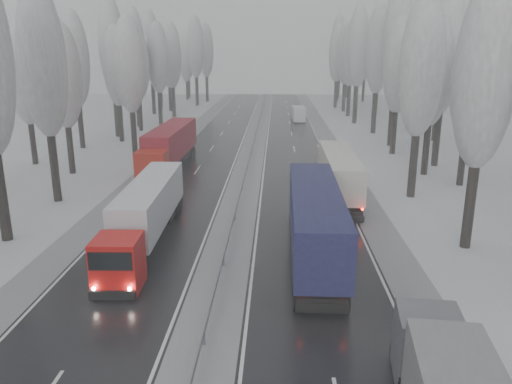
# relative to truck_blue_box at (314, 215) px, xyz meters

# --- Properties ---
(carriageway_right) EXTENTS (7.50, 200.00, 0.03)m
(carriageway_right) POSITION_rel_truck_blue_box_xyz_m (-0.02, 16.02, -2.56)
(carriageway_right) COLOR black
(carriageway_right) RESTS_ON ground
(carriageway_left) EXTENTS (7.50, 200.00, 0.03)m
(carriageway_left) POSITION_rel_truck_blue_box_xyz_m (-10.52, 16.02, -2.56)
(carriageway_left) COLOR black
(carriageway_left) RESTS_ON ground
(median_slush) EXTENTS (3.00, 200.00, 0.04)m
(median_slush) POSITION_rel_truck_blue_box_xyz_m (-5.27, 16.02, -2.55)
(median_slush) COLOR #94969B
(median_slush) RESTS_ON ground
(shoulder_right) EXTENTS (2.40, 200.00, 0.04)m
(shoulder_right) POSITION_rel_truck_blue_box_xyz_m (4.93, 16.02, -2.55)
(shoulder_right) COLOR #94969B
(shoulder_right) RESTS_ON ground
(shoulder_left) EXTENTS (2.40, 200.00, 0.04)m
(shoulder_left) POSITION_rel_truck_blue_box_xyz_m (-15.47, 16.02, -2.55)
(shoulder_left) COLOR #94969B
(shoulder_left) RESTS_ON ground
(median_guardrail) EXTENTS (0.12, 200.00, 0.76)m
(median_guardrail) POSITION_rel_truck_blue_box_xyz_m (-5.27, 16.01, -1.98)
(median_guardrail) COLOR slate
(median_guardrail) RESTS_ON ground
(tree_16) EXTENTS (3.60, 3.60, 16.53)m
(tree_16) POSITION_rel_truck_blue_box_xyz_m (9.76, 1.69, 8.09)
(tree_16) COLOR black
(tree_16) RESTS_ON ground
(tree_18) EXTENTS (3.60, 3.60, 16.58)m
(tree_18) POSITION_rel_truck_blue_box_xyz_m (9.23, 13.06, 8.13)
(tree_18) COLOR black
(tree_18) RESTS_ON ground
(tree_19) EXTENTS (3.60, 3.60, 14.57)m
(tree_19) POSITION_rel_truck_blue_box_xyz_m (14.75, 17.06, 6.84)
(tree_19) COLOR black
(tree_19) RESTS_ON ground
(tree_20) EXTENTS (3.60, 3.60, 15.71)m
(tree_20) POSITION_rel_truck_blue_box_xyz_m (12.62, 21.19, 7.57)
(tree_20) COLOR black
(tree_20) RESTS_ON ground
(tree_21) EXTENTS (3.60, 3.60, 18.62)m
(tree_21) POSITION_rel_truck_blue_box_xyz_m (14.85, 25.19, 9.43)
(tree_21) COLOR black
(tree_21) RESTS_ON ground
(tree_22) EXTENTS (3.60, 3.60, 15.86)m
(tree_22) POSITION_rel_truck_blue_box_xyz_m (11.75, 31.63, 7.67)
(tree_22) COLOR black
(tree_22) RESTS_ON ground
(tree_23) EXTENTS (3.60, 3.60, 13.55)m
(tree_23) POSITION_rel_truck_blue_box_xyz_m (18.03, 35.63, 6.19)
(tree_23) COLOR black
(tree_23) RESTS_ON ground
(tree_24) EXTENTS (3.60, 3.60, 20.49)m
(tree_24) POSITION_rel_truck_blue_box_xyz_m (12.62, 37.04, 10.61)
(tree_24) COLOR black
(tree_24) RESTS_ON ground
(tree_25) EXTENTS (3.60, 3.60, 19.44)m
(tree_25) POSITION_rel_truck_blue_box_xyz_m (19.54, 41.04, 9.95)
(tree_25) COLOR black
(tree_25) RESTS_ON ground
(tree_26) EXTENTS (3.60, 3.60, 18.78)m
(tree_26) POSITION_rel_truck_blue_box_xyz_m (12.29, 47.30, 9.53)
(tree_26) COLOR black
(tree_26) RESTS_ON ground
(tree_27) EXTENTS (3.60, 3.60, 17.62)m
(tree_27) POSITION_rel_truck_blue_box_xyz_m (19.44, 51.30, 8.79)
(tree_27) COLOR black
(tree_27) RESTS_ON ground
(tree_28) EXTENTS (3.60, 3.60, 19.62)m
(tree_28) POSITION_rel_truck_blue_box_xyz_m (11.07, 57.98, 10.06)
(tree_28) COLOR black
(tree_28) RESTS_ON ground
(tree_29) EXTENTS (3.60, 3.60, 18.11)m
(tree_29) POSITION_rel_truck_blue_box_xyz_m (18.44, 61.98, 9.10)
(tree_29) COLOR black
(tree_29) RESTS_ON ground
(tree_30) EXTENTS (3.60, 3.60, 17.86)m
(tree_30) POSITION_rel_truck_blue_box_xyz_m (11.29, 67.73, 8.94)
(tree_30) COLOR black
(tree_30) RESTS_ON ground
(tree_31) EXTENTS (3.60, 3.60, 18.58)m
(tree_31) POSITION_rel_truck_blue_box_xyz_m (17.20, 71.73, 9.40)
(tree_31) COLOR black
(tree_31) RESTS_ON ground
(tree_32) EXTENTS (3.60, 3.60, 17.33)m
(tree_32) POSITION_rel_truck_blue_box_xyz_m (11.36, 75.24, 8.61)
(tree_32) COLOR black
(tree_32) RESTS_ON ground
(tree_33) EXTENTS (3.60, 3.60, 14.33)m
(tree_33) POSITION_rel_truck_blue_box_xyz_m (14.49, 79.24, 6.69)
(tree_33) COLOR black
(tree_33) RESTS_ON ground
(tree_34) EXTENTS (3.60, 3.60, 17.63)m
(tree_34) POSITION_rel_truck_blue_box_xyz_m (10.46, 82.34, 8.80)
(tree_34) COLOR black
(tree_34) RESTS_ON ground
(tree_35) EXTENTS (3.60, 3.60, 18.25)m
(tree_35) POSITION_rel_truck_blue_box_xyz_m (19.67, 86.34, 9.19)
(tree_35) COLOR black
(tree_35) RESTS_ON ground
(tree_36) EXTENTS (3.60, 3.60, 20.23)m
(tree_36) POSITION_rel_truck_blue_box_xyz_m (11.76, 92.18, 10.45)
(tree_36) COLOR black
(tree_36) RESTS_ON ground
(tree_37) EXTENTS (3.60, 3.60, 16.37)m
(tree_37) POSITION_rel_truck_blue_box_xyz_m (18.75, 96.18, 7.99)
(tree_37) COLOR black
(tree_37) RESTS_ON ground
(tree_38) EXTENTS (3.60, 3.60, 17.97)m
(tree_38) POSITION_rel_truck_blue_box_xyz_m (13.46, 102.75, 9.01)
(tree_38) COLOR black
(tree_38) RESTS_ON ground
(tree_39) EXTENTS (3.60, 3.60, 16.19)m
(tree_39) POSITION_rel_truck_blue_box_xyz_m (16.27, 106.75, 7.88)
(tree_39) COLOR black
(tree_39) RESTS_ON ground
(tree_58) EXTENTS (3.60, 3.60, 17.21)m
(tree_58) POSITION_rel_truck_blue_box_xyz_m (-20.40, 10.59, 8.53)
(tree_58) COLOR black
(tree_58) RESTS_ON ground
(tree_60) EXTENTS (3.60, 3.60, 14.84)m
(tree_60) POSITION_rel_truck_blue_box_xyz_m (-23.02, 20.22, 7.02)
(tree_60) COLOR black
(tree_60) RESTS_ON ground
(tree_61) EXTENTS (3.60, 3.60, 13.95)m
(tree_61) POSITION_rel_truck_blue_box_xyz_m (-28.79, 24.22, 6.44)
(tree_61) COLOR black
(tree_61) RESTS_ON ground
(tree_62) EXTENTS (3.60, 3.60, 16.04)m
(tree_62) POSITION_rel_truck_blue_box_xyz_m (-19.22, 29.75, 7.78)
(tree_62) COLOR black
(tree_62) RESTS_ON ground
(tree_63) EXTENTS (3.60, 3.60, 16.88)m
(tree_63) POSITION_rel_truck_blue_box_xyz_m (-27.12, 33.75, 8.32)
(tree_63) COLOR black
(tree_63) RESTS_ON ground
(tree_64) EXTENTS (3.60, 3.60, 15.42)m
(tree_64) POSITION_rel_truck_blue_box_xyz_m (-23.54, 38.74, 7.38)
(tree_64) COLOR black
(tree_64) RESTS_ON ground
(tree_65) EXTENTS (3.60, 3.60, 19.48)m
(tree_65) POSITION_rel_truck_blue_box_xyz_m (-25.33, 42.74, 9.97)
(tree_65) COLOR black
(tree_65) RESTS_ON ground
(tree_66) EXTENTS (3.60, 3.60, 15.23)m
(tree_66) POSITION_rel_truck_blue_box_xyz_m (-23.43, 48.37, 7.26)
(tree_66) COLOR black
(tree_66) RESTS_ON ground
(tree_67) EXTENTS (3.60, 3.60, 17.09)m
(tree_67) POSITION_rel_truck_blue_box_xyz_m (-24.82, 52.37, 8.45)
(tree_67) COLOR black
(tree_67) RESTS_ON ground
(tree_68) EXTENTS (3.60, 3.60, 16.65)m
(tree_68) POSITION_rel_truck_blue_box_xyz_m (-21.85, 55.14, 8.17)
(tree_68) COLOR black
(tree_68) RESTS_ON ground
(tree_69) EXTENTS (3.60, 3.60, 19.35)m
(tree_69) POSITION_rel_truck_blue_box_xyz_m (-26.69, 59.14, 9.89)
(tree_69) COLOR black
(tree_69) RESTS_ON ground
(tree_70) EXTENTS (3.60, 3.60, 17.09)m
(tree_70) POSITION_rel_truck_blue_box_xyz_m (-21.60, 65.21, 8.45)
(tree_70) COLOR black
(tree_70) RESTS_ON ground
(tree_71) EXTENTS (3.60, 3.60, 19.61)m
(tree_71) POSITION_rel_truck_blue_box_xyz_m (-26.36, 69.21, 10.05)
(tree_71) COLOR black
(tree_71) RESTS_ON ground
(tree_72) EXTENTS (3.60, 3.60, 15.11)m
(tree_72) POSITION_rel_truck_blue_box_xyz_m (-24.20, 74.56, 7.19)
(tree_72) COLOR black
(tree_72) RESTS_ON ground
(tree_73) EXTENTS (3.60, 3.60, 17.22)m
(tree_73) POSITION_rel_truck_blue_box_xyz_m (-27.09, 78.56, 8.53)
(tree_73) COLOR black
(tree_73) RESTS_ON ground
(tree_74) EXTENTS (3.60, 3.60, 19.68)m
(tree_74) POSITION_rel_truck_blue_box_xyz_m (-20.35, 85.35, 10.10)
(tree_74) COLOR black
(tree_74) RESTS_ON ground
(tree_75) EXTENTS (3.60, 3.60, 18.60)m
(tree_75) POSITION_rel_truck_blue_box_xyz_m (-29.47, 89.35, 9.41)
(tree_75) COLOR black
(tree_75) RESTS_ON ground
(tree_76) EXTENTS (3.60, 3.60, 18.55)m
(tree_76) POSITION_rel_truck_blue_box_xyz_m (-19.32, 94.74, 9.38)
(tree_76) COLOR black
(tree_76) RESTS_ON ground
(tree_77) EXTENTS (3.60, 3.60, 14.32)m
(tree_77) POSITION_rel_truck_blue_box_xyz_m (-24.94, 98.74, 6.69)
(tree_77) COLOR black
(tree_77) RESTS_ON ground
(tree_78) EXTENTS (3.60, 3.60, 19.55)m
(tree_78) POSITION_rel_truck_blue_box_xyz_m (-22.83, 101.33, 10.02)
(tree_78) COLOR black
(tree_78) RESTS_ON ground
(tree_79) EXTENTS (3.60, 3.60, 17.07)m
(tree_79) POSITION_rel_truck_blue_box_xyz_m (-25.61, 105.33, 8.44)
(tree_79) COLOR black
(tree_79) RESTS_ON ground
(truck_blue_box) EXTENTS (2.91, 17.25, 4.41)m
(truck_blue_box) POSITION_rel_truck_blue_box_xyz_m (0.00, 0.00, 0.00)
(truck_blue_box) COLOR #1A2543
(truck_blue_box) RESTS_ON ground
(truck_cream_box) EXTENTS (2.49, 15.30, 3.92)m
(truck_cream_box) POSITION_rel_truck_blue_box_xyz_m (2.93, 12.95, -0.29)
(truck_cream_box) COLOR #A19A8E
(truck_cream_box) RESTS_ON ground
(box_truck_distant) EXTENTS (2.40, 6.89, 2.54)m
(box_truck_distant) POSITION_rel_truck_blue_box_xyz_m (1.52, 60.51, -1.28)
(box_truck_distant) COLOR silver
(box_truck_distant) RESTS_ON ground
(truck_red_white) EXTENTS (2.74, 14.91, 3.81)m
(truck_red_white) POSITION_rel_truck_blue_box_xyz_m (-10.51, 1.54, -0.35)
(truck_red_white) COLOR red
(truck_red_white) RESTS_ON ground
(truck_red_red) EXTENTS (3.03, 17.32, 4.43)m
(truck_red_red) POSITION_rel_truck_blue_box_xyz_m (-13.32, 21.88, 0.01)
(truck_red_red) COLOR #AC1809
(truck_red_red) RESTS_ON ground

